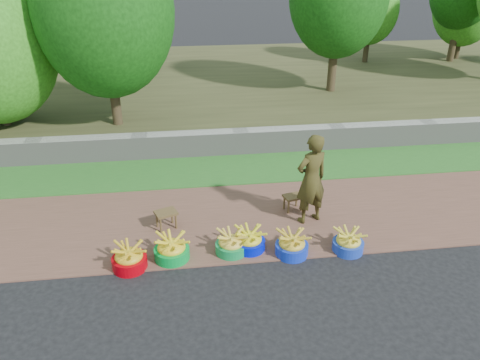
{
  "coord_description": "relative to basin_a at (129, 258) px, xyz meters",
  "views": [
    {
      "loc": [
        -1.26,
        -5.61,
        4.31
      ],
      "look_at": [
        -0.37,
        1.3,
        0.75
      ],
      "focal_mm": 35.0,
      "sensor_mm": 36.0,
      "label": 1
    }
  ],
  "objects": [
    {
      "name": "stool_left",
      "position": [
        0.53,
        1.0,
        0.09
      ],
      "size": [
        0.42,
        0.37,
        0.31
      ],
      "rotation": [
        0.0,
        0.0,
        0.35
      ],
      "color": "brown",
      "rests_on": "dirt_shoulder"
    },
    {
      "name": "dirt_shoulder",
      "position": [
        2.16,
        1.12,
        -0.16
      ],
      "size": [
        80.0,
        2.5,
        0.02
      ],
      "primitive_type": "cube",
      "color": "brown",
      "rests_on": "ground"
    },
    {
      "name": "vendor_woman",
      "position": [
        2.95,
        0.92,
        0.64
      ],
      "size": [
        0.67,
        0.55,
        1.58
      ],
      "primitive_type": "imported",
      "rotation": [
        0.0,
        0.0,
        3.49
      ],
      "color": "black",
      "rests_on": "dirt_shoulder"
    },
    {
      "name": "stool_right",
      "position": [
        2.76,
        1.31,
        0.07
      ],
      "size": [
        0.37,
        0.32,
        0.28
      ],
      "rotation": [
        0.0,
        0.0,
        0.25
      ],
      "color": "brown",
      "rests_on": "dirt_shoulder"
    },
    {
      "name": "earth_bank",
      "position": [
        2.16,
        8.87,
        0.08
      ],
      "size": [
        80.0,
        10.0,
        0.5
      ],
      "primitive_type": "cube",
      "color": "#3E3F21",
      "rests_on": "ground"
    },
    {
      "name": "basin_e",
      "position": [
        2.45,
        0.02,
        -0.0
      ],
      "size": [
        0.51,
        0.51,
        0.38
      ],
      "color": "#122EBF",
      "rests_on": "ground"
    },
    {
      "name": "retaining_wall",
      "position": [
        2.16,
        3.97,
        0.1
      ],
      "size": [
        80.0,
        0.35,
        0.55
      ],
      "primitive_type": "cube",
      "color": "gray",
      "rests_on": "ground"
    },
    {
      "name": "grass_verge",
      "position": [
        2.16,
        3.12,
        -0.15
      ],
      "size": [
        80.0,
        1.5,
        0.04
      ],
      "primitive_type": "cube",
      "color": "#2A6723",
      "rests_on": "ground"
    },
    {
      "name": "basin_a",
      "position": [
        0.0,
        0.0,
        0.0
      ],
      "size": [
        0.51,
        0.51,
        0.38
      ],
      "color": "#A4000A",
      "rests_on": "ground"
    },
    {
      "name": "basin_b",
      "position": [
        0.62,
        0.14,
        0.01
      ],
      "size": [
        0.53,
        0.53,
        0.4
      ],
      "color": "#018E31",
      "rests_on": "ground"
    },
    {
      "name": "vegetation",
      "position": [
        -0.46,
        7.41,
        2.56
      ],
      "size": [
        32.77,
        8.37,
        4.51
      ],
      "color": "#362C1A",
      "rests_on": "earth_bank"
    },
    {
      "name": "basin_c",
      "position": [
        1.53,
        0.18,
        -0.01
      ],
      "size": [
        0.49,
        0.49,
        0.36
      ],
      "color": "#108340",
      "rests_on": "ground"
    },
    {
      "name": "basin_f",
      "position": [
        3.33,
        -0.01,
        -0.01
      ],
      "size": [
        0.48,
        0.48,
        0.36
      ],
      "color": "#1A39B4",
      "rests_on": "ground"
    },
    {
      "name": "ground_plane",
      "position": [
        2.16,
        -0.13,
        -0.17
      ],
      "size": [
        120.0,
        120.0,
        0.0
      ],
      "primitive_type": "plane",
      "color": "black",
      "rests_on": "ground"
    },
    {
      "name": "basin_d",
      "position": [
        1.82,
        0.23,
        -0.01
      ],
      "size": [
        0.49,
        0.49,
        0.37
      ],
      "color": "#000FD4",
      "rests_on": "ground"
    }
  ]
}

